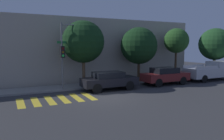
% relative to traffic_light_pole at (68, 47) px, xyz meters
% --- Properties ---
extents(ground_plane, '(60.00, 60.00, 0.00)m').
position_rel_traffic_light_pole_xyz_m(ground_plane, '(1.56, -3.37, -3.46)').
color(ground_plane, '#333335').
extents(sidewalk, '(26.00, 2.34, 0.14)m').
position_rel_traffic_light_pole_xyz_m(sidewalk, '(1.56, 1.00, -3.39)').
color(sidewalk, gray).
rests_on(sidewalk, ground).
extents(building_row, '(26.00, 6.00, 6.14)m').
position_rel_traffic_light_pole_xyz_m(building_row, '(1.56, 5.57, -0.39)').
color(building_row, '#A89E8E').
rests_on(building_row, ground).
extents(crosswalk, '(4.88, 2.60, 0.00)m').
position_rel_traffic_light_pole_xyz_m(crosswalk, '(-1.47, -2.57, -3.46)').
color(crosswalk, gold).
rests_on(crosswalk, ground).
extents(traffic_light_pole, '(2.35, 0.56, 5.29)m').
position_rel_traffic_light_pole_xyz_m(traffic_light_pole, '(0.00, 0.00, 0.00)').
color(traffic_light_pole, slate).
rests_on(traffic_light_pole, ground).
extents(sedan_near_corner, '(4.48, 1.75, 1.46)m').
position_rel_traffic_light_pole_xyz_m(sedan_near_corner, '(2.98, -1.27, -2.67)').
color(sedan_near_corner, black).
rests_on(sedan_near_corner, ground).
extents(sedan_middle, '(4.42, 1.74, 1.56)m').
position_rel_traffic_light_pole_xyz_m(sedan_middle, '(8.60, -1.27, -2.62)').
color(sedan_middle, maroon).
rests_on(sedan_middle, ground).
extents(pickup_truck, '(5.78, 1.96, 1.89)m').
position_rel_traffic_light_pole_xyz_m(pickup_truck, '(14.68, -1.27, -2.48)').
color(pickup_truck, '#BCBCC1').
rests_on(pickup_truck, ground).
extents(tree_near_corner, '(3.54, 3.54, 5.63)m').
position_rel_traffic_light_pole_xyz_m(tree_near_corner, '(1.53, 0.74, 0.39)').
color(tree_near_corner, brown).
rests_on(tree_near_corner, ground).
extents(tree_midblock, '(3.49, 3.49, 5.28)m').
position_rel_traffic_light_pole_xyz_m(tree_midblock, '(7.03, 0.74, 0.07)').
color(tree_midblock, '#4C3823').
rests_on(tree_midblock, ground).
extents(tree_far_end, '(2.56, 2.56, 5.33)m').
position_rel_traffic_light_pole_xyz_m(tree_far_end, '(11.60, 0.74, 0.57)').
color(tree_far_end, '#4C3823').
rests_on(tree_far_end, ground).
extents(tree_behind_truck, '(3.65, 3.65, 5.53)m').
position_rel_traffic_light_pole_xyz_m(tree_behind_truck, '(17.42, 0.74, 0.24)').
color(tree_behind_truck, '#42301E').
rests_on(tree_behind_truck, ground).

